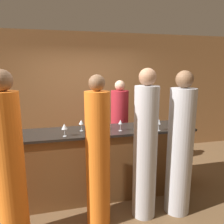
% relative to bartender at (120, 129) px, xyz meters
% --- Properties ---
extents(ground_plane, '(14.00, 14.00, 0.00)m').
position_rel_bartender_xyz_m(ground_plane, '(-0.54, -0.80, -0.83)').
color(ground_plane, brown).
extents(back_wall, '(8.00, 0.06, 2.80)m').
position_rel_bartender_xyz_m(back_wall, '(-0.54, 1.00, 0.57)').
color(back_wall, olive).
rests_on(back_wall, ground_plane).
extents(bar_counter, '(2.97, 0.64, 1.09)m').
position_rel_bartender_xyz_m(bar_counter, '(-0.54, -0.80, -0.29)').
color(bar_counter, brown).
rests_on(bar_counter, ground_plane).
extents(bartender, '(0.34, 0.34, 1.79)m').
position_rel_bartender_xyz_m(bartender, '(0.00, 0.00, 0.00)').
color(bartender, maroon).
rests_on(bartender, ground_plane).
extents(guest_0, '(0.35, 0.35, 2.00)m').
position_rel_bartender_xyz_m(guest_0, '(0.45, -1.47, 0.10)').
color(guest_0, '#B2B2B7').
rests_on(guest_0, ground_plane).
extents(guest_1, '(0.31, 0.31, 2.02)m').
position_rel_bartender_xyz_m(guest_1, '(-1.69, -1.54, 0.12)').
color(guest_1, orange).
rests_on(guest_1, ground_plane).
extents(guest_2, '(0.32, 0.32, 2.03)m').
position_rel_bartender_xyz_m(guest_2, '(-0.05, -1.43, 0.13)').
color(guest_2, '#B2B2B7').
rests_on(guest_2, ground_plane).
extents(guest_3, '(0.31, 0.31, 1.95)m').
position_rel_bartender_xyz_m(guest_3, '(-0.69, -1.44, 0.09)').
color(guest_3, orange).
rests_on(guest_3, ground_plane).
extents(wine_bottle_0, '(0.08, 0.08, 0.28)m').
position_rel_bartender_xyz_m(wine_bottle_0, '(0.75, -0.66, 0.36)').
color(wine_bottle_0, '#19381E').
rests_on(wine_bottle_0, bar_counter).
extents(wine_bottle_1, '(0.07, 0.07, 0.31)m').
position_rel_bartender_xyz_m(wine_bottle_1, '(-0.72, -0.88, 0.38)').
color(wine_bottle_1, '#19381E').
rests_on(wine_bottle_1, bar_counter).
extents(wine_glass_0, '(0.08, 0.08, 0.14)m').
position_rel_bartender_xyz_m(wine_glass_0, '(0.06, -0.86, 0.37)').
color(wine_glass_0, silver).
rests_on(wine_glass_0, bar_counter).
extents(wine_glass_1, '(0.07, 0.07, 0.17)m').
position_rel_bartender_xyz_m(wine_glass_1, '(-0.82, -0.79, 0.39)').
color(wine_glass_1, silver).
rests_on(wine_glass_1, bar_counter).
extents(wine_glass_2, '(0.07, 0.07, 0.18)m').
position_rel_bartender_xyz_m(wine_glass_2, '(0.32, -1.05, 0.39)').
color(wine_glass_2, silver).
rests_on(wine_glass_2, bar_counter).
extents(wine_glass_3, '(0.07, 0.07, 0.16)m').
position_rel_bartender_xyz_m(wine_glass_3, '(0.15, -1.05, 0.38)').
color(wine_glass_3, silver).
rests_on(wine_glass_3, bar_counter).
extents(wine_glass_4, '(0.06, 0.06, 0.17)m').
position_rel_bartender_xyz_m(wine_glass_4, '(-0.25, -0.93, 0.38)').
color(wine_glass_4, silver).
rests_on(wine_glass_4, bar_counter).
extents(wine_glass_5, '(0.08, 0.08, 0.18)m').
position_rel_bartender_xyz_m(wine_glass_5, '(-1.08, -1.01, 0.39)').
color(wine_glass_5, silver).
rests_on(wine_glass_5, bar_counter).
extents(wine_glass_6, '(0.06, 0.06, 0.14)m').
position_rel_bartender_xyz_m(wine_glass_6, '(0.24, -0.91, 0.36)').
color(wine_glass_6, silver).
rests_on(wine_glass_6, bar_counter).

